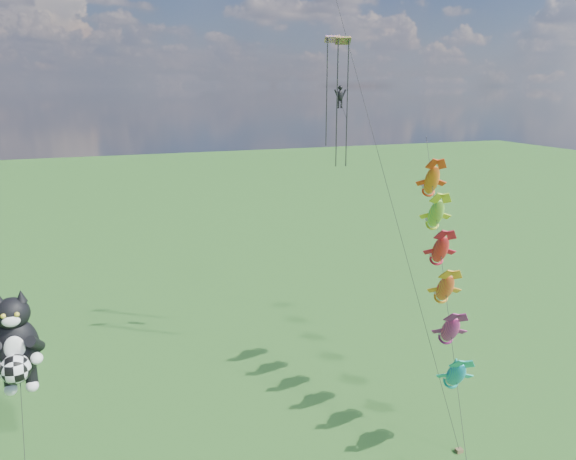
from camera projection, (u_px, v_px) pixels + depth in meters
name	position (u px, v px, depth m)	size (l,w,h in m)	color
cat_kite_rig	(16.00, 344.00, 26.38)	(2.37, 4.04, 11.07)	brown
fish_windsock_rig	(443.00, 269.00, 34.06)	(6.17, 14.81, 16.88)	brown
parafoil_rig	(342.00, 95.00, 40.14)	(1.94, 17.50, 27.02)	brown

